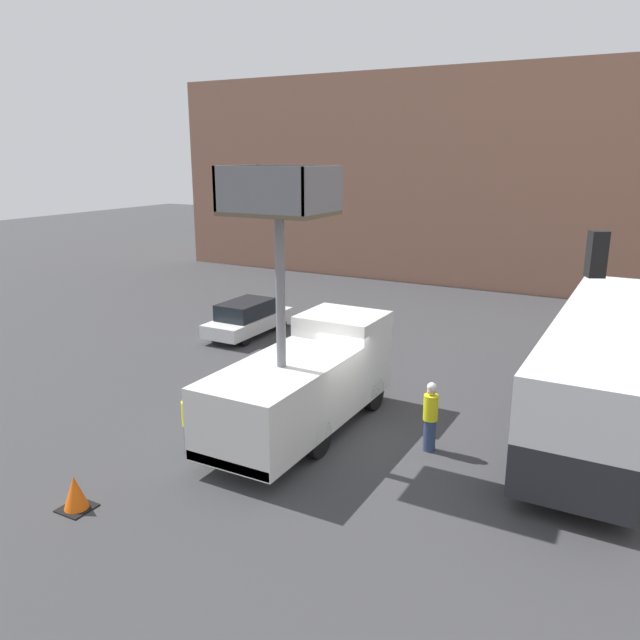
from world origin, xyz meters
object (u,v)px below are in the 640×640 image
at_px(traffic_cone_near_truck, 75,493).
at_px(city_bus, 603,360).
at_px(parked_car_curbside, 248,318).
at_px(utility_truck, 306,376).
at_px(road_worker_near_truck, 190,422).
at_px(road_worker_directing, 430,417).

bearing_deg(traffic_cone_near_truck, city_bus, 47.82).
bearing_deg(parked_car_curbside, traffic_cone_near_truck, -70.83).
relative_size(utility_truck, road_worker_near_truck, 4.08).
relative_size(utility_truck, city_bus, 0.58).
bearing_deg(city_bus, road_worker_directing, 122.18).
height_order(utility_truck, city_bus, utility_truck).
xyz_separation_m(city_bus, road_worker_near_truck, (-8.95, -7.24, -0.96)).
relative_size(city_bus, road_worker_near_truck, 7.01).
relative_size(road_worker_near_truck, road_worker_directing, 0.94).
distance_m(road_worker_near_truck, road_worker_directing, 6.16).
xyz_separation_m(utility_truck, parked_car_curbside, (-6.86, 7.00, -0.86)).
xyz_separation_m(road_worker_near_truck, parked_car_curbside, (-4.99, 9.66, -0.13)).
distance_m(utility_truck, parked_car_curbside, 9.83).
bearing_deg(utility_truck, traffic_cone_near_truck, -112.15).
distance_m(city_bus, road_worker_near_truck, 11.55).
bearing_deg(road_worker_near_truck, city_bus, 24.43).
distance_m(utility_truck, traffic_cone_near_truck, 6.45).
bearing_deg(utility_truck, parked_car_curbside, 134.43).
relative_size(city_bus, road_worker_directing, 6.62).
bearing_deg(road_worker_directing, parked_car_curbside, -86.57).
bearing_deg(traffic_cone_near_truck, parked_car_curbside, 109.17).
distance_m(road_worker_directing, parked_car_curbside, 12.17).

